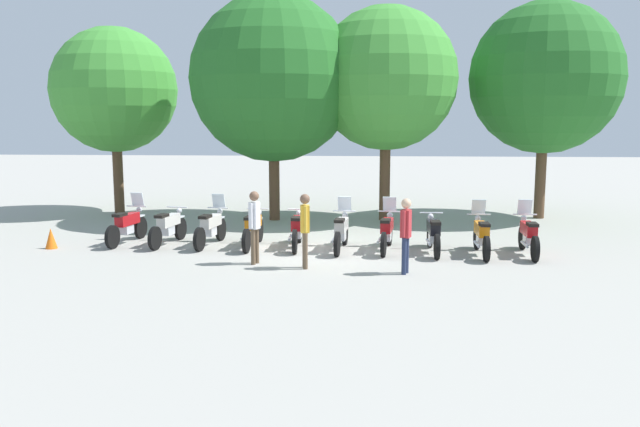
# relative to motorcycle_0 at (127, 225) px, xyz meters

# --- Properties ---
(ground_plane) EXTENTS (80.00, 80.00, 0.00)m
(ground_plane) POSITION_rel_motorcycle_0_xyz_m (5.40, -0.55, -0.52)
(ground_plane) COLOR #9E9B93
(motorcycle_0) EXTENTS (0.70, 2.18, 1.37)m
(motorcycle_0) POSITION_rel_motorcycle_0_xyz_m (0.00, 0.00, 0.00)
(motorcycle_0) COLOR black
(motorcycle_0) RESTS_ON ground_plane
(motorcycle_1) EXTENTS (0.71, 2.18, 0.99)m
(motorcycle_1) POSITION_rel_motorcycle_0_xyz_m (1.20, -0.12, -0.01)
(motorcycle_1) COLOR black
(motorcycle_1) RESTS_ON ground_plane
(motorcycle_2) EXTENTS (0.69, 2.18, 1.37)m
(motorcycle_2) POSITION_rel_motorcycle_0_xyz_m (2.40, -0.16, 0.00)
(motorcycle_2) COLOR black
(motorcycle_2) RESTS_ON ground_plane
(motorcycle_3) EXTENTS (0.62, 2.19, 0.99)m
(motorcycle_3) POSITION_rel_motorcycle_0_xyz_m (3.60, -0.31, -0.01)
(motorcycle_3) COLOR black
(motorcycle_3) RESTS_ON ground_plane
(motorcycle_4) EXTENTS (0.62, 2.19, 0.99)m
(motorcycle_4) POSITION_rel_motorcycle_0_xyz_m (4.80, -0.32, -0.01)
(motorcycle_4) COLOR black
(motorcycle_4) RESTS_ON ground_plane
(motorcycle_5) EXTENTS (0.63, 2.19, 1.37)m
(motorcycle_5) POSITION_rel_motorcycle_0_xyz_m (6.01, -0.56, 0.00)
(motorcycle_5) COLOR black
(motorcycle_5) RESTS_ON ground_plane
(motorcycle_6) EXTENTS (0.67, 2.18, 1.37)m
(motorcycle_6) POSITION_rel_motorcycle_0_xyz_m (7.21, -0.54, 0.00)
(motorcycle_6) COLOR black
(motorcycle_6) RESTS_ON ground_plane
(motorcycle_7) EXTENTS (0.62, 2.19, 0.99)m
(motorcycle_7) POSITION_rel_motorcycle_0_xyz_m (8.41, -0.75, -0.01)
(motorcycle_7) COLOR black
(motorcycle_7) RESTS_ON ground_plane
(motorcycle_8) EXTENTS (0.62, 2.19, 1.37)m
(motorcycle_8) POSITION_rel_motorcycle_0_xyz_m (9.61, -0.93, 0.00)
(motorcycle_8) COLOR black
(motorcycle_8) RESTS_ON ground_plane
(motorcycle_9) EXTENTS (0.62, 2.19, 1.37)m
(motorcycle_9) POSITION_rel_motorcycle_0_xyz_m (10.81, -0.86, 0.00)
(motorcycle_9) COLOR black
(motorcycle_9) RESTS_ON ground_plane
(person_0) EXTENTS (0.29, 0.40, 1.72)m
(person_0) POSITION_rel_motorcycle_0_xyz_m (7.54, -3.10, 0.49)
(person_0) COLOR #232D4C
(person_0) RESTS_ON ground_plane
(person_1) EXTENTS (0.30, 0.40, 1.77)m
(person_1) POSITION_rel_motorcycle_0_xyz_m (3.98, -2.33, 0.53)
(person_1) COLOR brown
(person_1) RESTS_ON ground_plane
(person_2) EXTENTS (0.27, 0.41, 1.76)m
(person_2) POSITION_rel_motorcycle_0_xyz_m (5.23, -2.71, 0.52)
(person_2) COLOR brown
(person_2) RESTS_ON ground_plane
(tree_0) EXTENTS (4.46, 4.46, 6.68)m
(tree_0) POSITION_rel_motorcycle_0_xyz_m (-2.36, 5.66, 3.92)
(tree_0) COLOR brown
(tree_0) RESTS_ON ground_plane
(tree_1) EXTENTS (5.54, 5.54, 7.53)m
(tree_1) POSITION_rel_motorcycle_0_xyz_m (3.56, 4.37, 4.24)
(tree_1) COLOR brown
(tree_1) RESTS_ON ground_plane
(tree_2) EXTENTS (4.77, 4.77, 7.14)m
(tree_2) POSITION_rel_motorcycle_0_xyz_m (7.31, 4.60, 4.23)
(tree_2) COLOR brown
(tree_2) RESTS_ON ground_plane
(tree_3) EXTENTS (5.13, 5.13, 7.37)m
(tree_3) POSITION_rel_motorcycle_0_xyz_m (12.70, 5.36, 4.28)
(tree_3) COLOR brown
(tree_3) RESTS_ON ground_plane
(traffic_cone) EXTENTS (0.32, 0.32, 0.55)m
(traffic_cone) POSITION_rel_motorcycle_0_xyz_m (-1.80, -0.87, -0.24)
(traffic_cone) COLOR orange
(traffic_cone) RESTS_ON ground_plane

